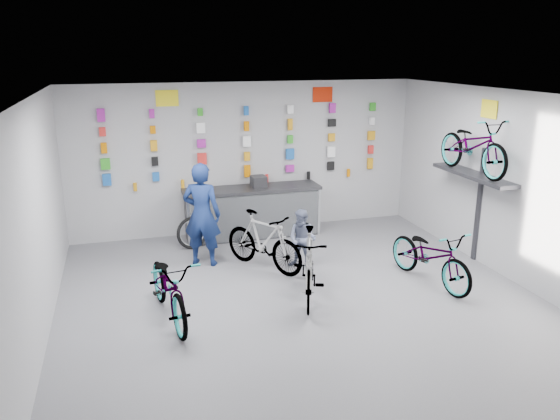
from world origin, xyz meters
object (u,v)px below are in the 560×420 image
object	(u,v)px
bike_center	(309,266)
customer	(302,239)
bike_right	(431,255)
bike_service	(264,241)
counter	(252,213)
clerk	(202,215)
bike_left	(169,287)

from	to	relation	value
bike_center	customer	xyz separation A→B (m)	(0.29, 1.15, -0.00)
bike_right	bike_service	bearing A→B (deg)	139.86
counter	clerk	size ratio (longest dim) A/B	1.50
customer	bike_right	bearing A→B (deg)	6.12
bike_left	clerk	xyz separation A→B (m)	(0.75, 1.88, 0.42)
bike_right	clerk	distance (m)	3.82
bike_center	customer	size ratio (longest dim) A/B	1.67
bike_center	clerk	world-z (taller)	clerk
bike_service	clerk	xyz separation A→B (m)	(-0.95, 0.50, 0.40)
customer	counter	bearing A→B (deg)	142.97
bike_left	bike_right	world-z (taller)	bike_left
bike_right	clerk	bearing A→B (deg)	140.17
counter	customer	distance (m)	1.90
bike_service	bike_center	bearing A→B (deg)	-108.21
counter	bike_center	bearing A→B (deg)	-87.44
bike_service	counter	bearing A→B (deg)	49.09
bike_center	bike_right	xyz separation A→B (m)	(2.03, -0.03, -0.05)
bike_right	bike_service	world-z (taller)	bike_service
counter	customer	bearing A→B (deg)	-77.18
customer	bike_service	bearing A→B (deg)	-152.59
counter	bike_left	world-z (taller)	counter
clerk	customer	distance (m)	1.76
bike_left	counter	bearing A→B (deg)	49.99
customer	bike_left	bearing A→B (deg)	-112.07
bike_center	bike_right	world-z (taller)	bike_center
bike_left	bike_service	size ratio (longest dim) A/B	1.09
bike_left	bike_right	bearing A→B (deg)	-7.31
bike_right	customer	world-z (taller)	customer
counter	bike_right	distance (m)	3.72
bike_right	clerk	size ratio (longest dim) A/B	0.99
counter	bike_service	distance (m)	1.72
bike_left	customer	bearing A→B (deg)	19.66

